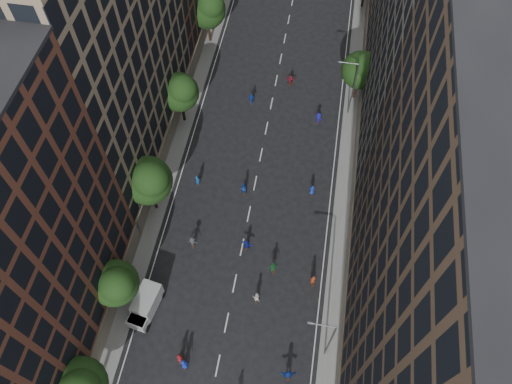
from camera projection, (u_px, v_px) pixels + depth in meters
ground at (266, 131)px, 66.93m from camera, size 240.00×240.00×0.00m
sidewalk_left at (192, 80)px, 71.88m from camera, size 4.00×105.00×0.15m
sidewalk_right at (359, 101)px, 69.72m from camera, size 4.00×105.00×0.15m
bldg_left_b at (80, 40)px, 51.62m from camera, size 14.00×26.00×34.00m
bldg_right_a at (470, 270)px, 36.87m from camera, size 14.00×30.00×36.00m
bldg_right_b at (449, 28)px, 53.36m from camera, size 14.00×28.00×33.00m
tree_left_1 at (116, 283)px, 49.50m from camera, size 4.80×4.80×8.21m
tree_left_2 at (149, 180)px, 55.10m from camera, size 5.60×5.60×9.45m
tree_left_3 at (180, 91)px, 62.91m from camera, size 5.00×5.00×8.58m
tree_left_4 at (208, 8)px, 71.07m from camera, size 5.40×5.40×9.08m
tree_right_a at (362, 69)px, 65.26m from camera, size 5.00×5.00×8.39m
streetlamp_near at (328, 339)px, 46.93m from camera, size 2.64×0.22×9.06m
streetlamp_far at (352, 86)px, 64.25m from camera, size 2.64×0.22×9.06m
cargo_van at (145, 305)px, 52.66m from camera, size 3.01×5.11×2.57m
skater_0 at (184, 364)px, 49.85m from camera, size 0.96×0.69×1.83m
skater_5 at (288, 375)px, 49.33m from camera, size 1.73×0.82×1.79m
skater_6 at (180, 358)px, 50.27m from camera, size 0.80×0.54×1.60m
skater_7 at (313, 280)px, 54.59m from camera, size 0.76×0.60×1.85m
skater_8 at (256, 297)px, 53.66m from camera, size 0.82×0.64×1.67m
skater_9 at (193, 242)px, 57.10m from camera, size 1.20×0.75×1.79m
skater_10 at (273, 268)px, 55.35m from camera, size 1.21×0.78×1.92m
skater_11 at (247, 245)px, 57.04m from camera, size 1.53×0.80×1.57m
skater_12 at (312, 190)px, 61.02m from camera, size 0.79×0.57×1.51m
skater_13 at (197, 181)px, 61.60m from camera, size 0.76×0.61×1.80m
skater_14 at (243, 188)px, 61.00m from camera, size 1.04×0.93×1.78m
skater_15 at (319, 118)px, 67.00m from camera, size 1.26×0.98×1.71m
skater_16 at (251, 99)px, 68.77m from camera, size 1.09×0.51×1.81m
skater_17 at (291, 80)px, 70.85m from camera, size 1.45×0.51×1.55m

